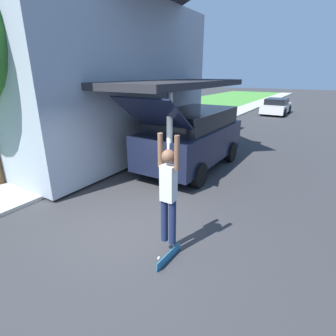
# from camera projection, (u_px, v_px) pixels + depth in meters

# --- Properties ---
(ground_plane) EXTENTS (120.00, 120.00, 0.00)m
(ground_plane) POSITION_uv_depth(u_px,v_px,m) (119.00, 228.00, 5.77)
(ground_plane) COLOR #333335
(lawn) EXTENTS (10.00, 80.00, 0.08)m
(lawn) POSITION_uv_depth(u_px,v_px,m) (83.00, 134.00, 14.51)
(lawn) COLOR #478E38
(lawn) RESTS_ON ground_plane
(sidewalk) EXTENTS (1.80, 80.00, 0.10)m
(sidewalk) POSITION_uv_depth(u_px,v_px,m) (148.00, 145.00, 12.33)
(sidewalk) COLOR #ADA89E
(sidewalk) RESTS_ON ground_plane
(house) EXTENTS (13.16, 9.65, 8.53)m
(house) POSITION_uv_depth(u_px,v_px,m) (52.00, 42.00, 11.40)
(house) COLOR #99A3B2
(house) RESTS_ON lawn
(suv_parked) EXTENTS (2.18, 5.24, 2.67)m
(suv_parked) POSITION_uv_depth(u_px,v_px,m) (192.00, 137.00, 9.13)
(suv_parked) COLOR black
(suv_parked) RESTS_ON ground_plane
(car_down_street) EXTENTS (1.93, 4.01, 1.27)m
(car_down_street) POSITION_uv_depth(u_px,v_px,m) (276.00, 107.00, 21.65)
(car_down_street) COLOR silver
(car_down_street) RESTS_ON ground_plane
(skateboarder) EXTENTS (0.41, 0.24, 2.04)m
(skateboarder) POSITION_uv_depth(u_px,v_px,m) (168.00, 190.00, 4.54)
(skateboarder) COLOR #192347
(skateboarder) RESTS_ON ground_plane
(skateboard) EXTENTS (0.12, 0.76, 0.25)m
(skateboard) POSITION_uv_depth(u_px,v_px,m) (169.00, 256.00, 4.76)
(skateboard) COLOR #236B99
(skateboard) RESTS_ON ground_plane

